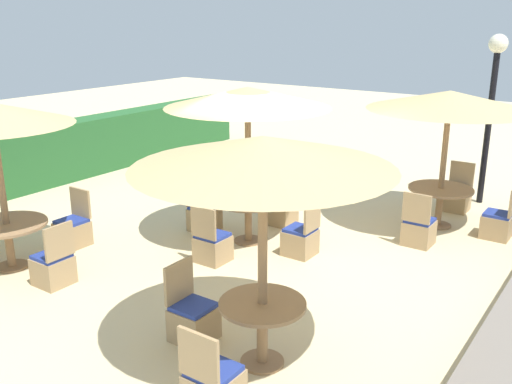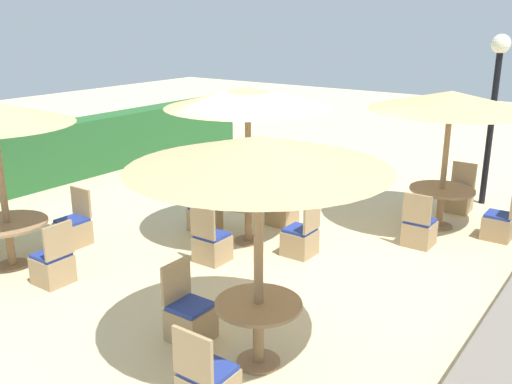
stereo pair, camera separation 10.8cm
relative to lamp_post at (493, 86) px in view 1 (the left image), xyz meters
The scene contains 20 objects.
ground_plane 5.35m from the lamp_post, 157.03° to the left, with size 40.00×40.00×0.00m, color beige.
hedge_row 9.60m from the lamp_post, 117.96° to the left, with size 13.00×0.70×1.32m, color #28602D.
lamp_post is the anchor object (origin of this frame).
round_table_back_left 9.01m from the lamp_post, 145.74° to the left, with size 1.16×1.16×0.70m.
patio_chair_back_left_south 8.55m from the lamp_post, 151.53° to the left, with size 0.46×0.46×0.93m.
patio_chair_back_left_east 8.18m from the lamp_post, 141.60° to the left, with size 0.46×0.46×0.93m.
parasol_center 5.15m from the lamp_post, 149.16° to the left, with size 2.64×2.64×2.58m.
round_table_center 5.45m from the lamp_post, 149.16° to the left, with size 1.06×1.06×0.72m.
patio_chair_center_south 5.14m from the lamp_post, 159.68° to the left, with size 0.46×0.46×0.93m.
patio_chair_center_west 6.36m from the lamp_post, 154.15° to the left, with size 0.46×0.46×0.93m.
patio_chair_center_east 4.76m from the lamp_post, 141.88° to the left, with size 0.46×0.46×0.93m.
patio_chair_center_north 6.08m from the lamp_post, 140.77° to the left, with size 0.46×0.46×0.93m.
parasol_front_left 7.22m from the lamp_post, behind, with size 2.65×2.65×2.52m.
round_table_front_left 7.44m from the lamp_post, behind, with size 0.94×0.94×0.73m.
patio_chair_front_left_north 7.69m from the lamp_post, 169.03° to the left, with size 0.46×0.46×0.93m.
parasol_front_right 1.88m from the lamp_post, behind, with size 2.79×2.79×2.43m.
round_table_front_right 2.59m from the lamp_post, behind, with size 1.13×1.13×0.72m.
patio_chair_front_right_west 3.61m from the lamp_post, behind, with size 0.46×0.46×0.93m.
patio_chair_front_right_south 2.90m from the lamp_post, 157.97° to the right, with size 0.46×0.46×0.93m.
patio_chair_front_right_east 2.25m from the lamp_post, 162.31° to the left, with size 0.46×0.46×0.93m.
Camera 1 is at (-7.25, -4.44, 3.62)m, focal length 40.00 mm.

